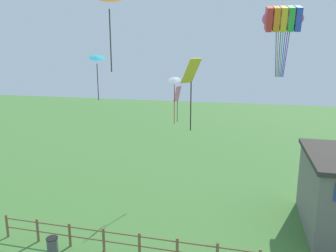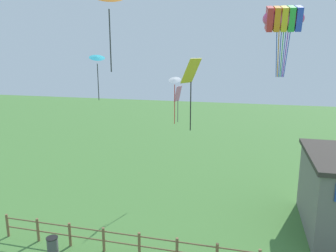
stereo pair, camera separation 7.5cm
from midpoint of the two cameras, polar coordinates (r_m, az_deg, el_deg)
wooden_fence at (r=16.69m, az=-1.88°, el=-20.18°), size 17.05×0.14×1.29m
trash_bin at (r=17.99m, az=-19.57°, el=-19.20°), size 0.57×0.57×0.97m
kite_rainbow_parafoil at (r=23.13m, az=19.26°, el=17.20°), size 2.66×1.84×4.55m
kite_cyan_delta at (r=20.12m, az=-12.42°, el=11.28°), size 1.28×1.27×2.76m
kite_white_delta at (r=20.14m, az=1.01°, el=7.41°), size 0.76×0.71×2.94m
kite_pink_diamond at (r=23.97m, az=1.55°, el=5.08°), size 0.46×0.85×2.66m
kite_yellow_diamond at (r=14.30m, az=3.91°, el=8.24°), size 0.84×0.99×3.17m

